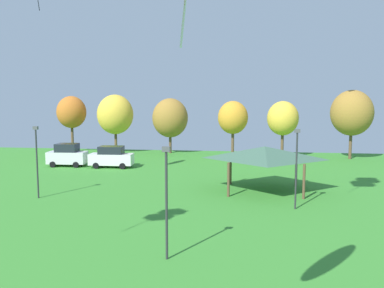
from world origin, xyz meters
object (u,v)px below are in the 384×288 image
(treeline_tree_3, at_px, (233,118))
(light_post_0, at_px, (296,164))
(light_post_1, at_px, (37,157))
(treeline_tree_2, at_px, (170,118))
(parked_car_leftmost, at_px, (67,155))
(treeline_tree_5, at_px, (352,113))
(treeline_tree_1, at_px, (115,115))
(treeline_tree_0, at_px, (71,112))
(parked_car_second_from_left, at_px, (111,157))
(light_post_3, at_px, (166,195))
(treeline_tree_4, at_px, (283,118))
(park_pavilion, at_px, (265,153))

(treeline_tree_3, bearing_deg, light_post_0, -78.45)
(light_post_1, bearing_deg, treeline_tree_2, 78.27)
(parked_car_leftmost, xyz_separation_m, treeline_tree_5, (31.92, 9.44, 4.38))
(treeline_tree_1, relative_size, treeline_tree_2, 1.07)
(light_post_0, xyz_separation_m, treeline_tree_0, (-27.07, 26.11, 2.34))
(parked_car_second_from_left, distance_m, treeline_tree_0, 15.90)
(light_post_1, xyz_separation_m, treeline_tree_0, (-8.45, 25.45, 2.36))
(light_post_3, xyz_separation_m, treeline_tree_0, (-20.13, 35.57, 2.41))
(parked_car_second_from_left, xyz_separation_m, treeline_tree_1, (-3.26, 11.66, 4.02))
(treeline_tree_5, bearing_deg, treeline_tree_4, 176.46)
(treeline_tree_0, bearing_deg, parked_car_leftmost, -68.84)
(park_pavilion, height_order, treeline_tree_2, treeline_tree_2)
(treeline_tree_0, height_order, treeline_tree_2, treeline_tree_0)
(treeline_tree_1, distance_m, treeline_tree_2, 7.47)
(treeline_tree_2, height_order, treeline_tree_5, treeline_tree_5)
(park_pavilion, distance_m, treeline_tree_3, 19.11)
(parked_car_leftmost, bearing_deg, treeline_tree_4, 19.84)
(light_post_0, distance_m, treeline_tree_4, 24.42)
(treeline_tree_5, bearing_deg, parked_car_leftmost, -163.53)
(treeline_tree_5, bearing_deg, parked_car_second_from_left, -160.24)
(parked_car_second_from_left, height_order, treeline_tree_5, treeline_tree_5)
(parked_car_second_from_left, bearing_deg, light_post_3, -68.26)
(park_pavilion, xyz_separation_m, treeline_tree_4, (3.12, 19.18, 1.77))
(park_pavilion, bearing_deg, treeline_tree_5, 59.04)
(parked_car_second_from_left, xyz_separation_m, treeline_tree_3, (12.62, 9.75, 3.79))
(treeline_tree_4, bearing_deg, light_post_1, -130.09)
(light_post_3, distance_m, treeline_tree_4, 34.82)
(light_post_0, distance_m, light_post_1, 18.64)
(parked_car_leftmost, height_order, light_post_3, light_post_3)
(treeline_tree_0, distance_m, treeline_tree_1, 6.32)
(light_post_0, relative_size, treeline_tree_0, 0.70)
(parked_car_leftmost, height_order, treeline_tree_3, treeline_tree_3)
(park_pavilion, bearing_deg, treeline_tree_3, 99.27)
(light_post_0, height_order, treeline_tree_5, treeline_tree_5)
(treeline_tree_2, height_order, treeline_tree_4, treeline_tree_2)
(parked_car_leftmost, height_order, treeline_tree_4, treeline_tree_4)
(treeline_tree_0, relative_size, treeline_tree_1, 0.98)
(parked_car_leftmost, height_order, park_pavilion, park_pavilion)
(light_post_3, bearing_deg, light_post_1, 139.09)
(parked_car_leftmost, distance_m, treeline_tree_5, 33.57)
(light_post_0, xyz_separation_m, light_post_3, (-6.94, -9.46, -0.06))
(light_post_0, height_order, treeline_tree_4, treeline_tree_4)
(treeline_tree_3, relative_size, treeline_tree_4, 1.00)
(treeline_tree_3, xyz_separation_m, treeline_tree_4, (6.18, 0.41, -0.07))
(treeline_tree_4, bearing_deg, treeline_tree_0, 176.40)
(parked_car_leftmost, bearing_deg, treeline_tree_2, 49.32)
(park_pavilion, height_order, treeline_tree_4, treeline_tree_4)
(park_pavilion, bearing_deg, treeline_tree_0, 140.30)
(treeline_tree_2, xyz_separation_m, treeline_tree_3, (8.43, -2.33, 0.20))
(light_post_3, relative_size, treeline_tree_4, 0.75)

